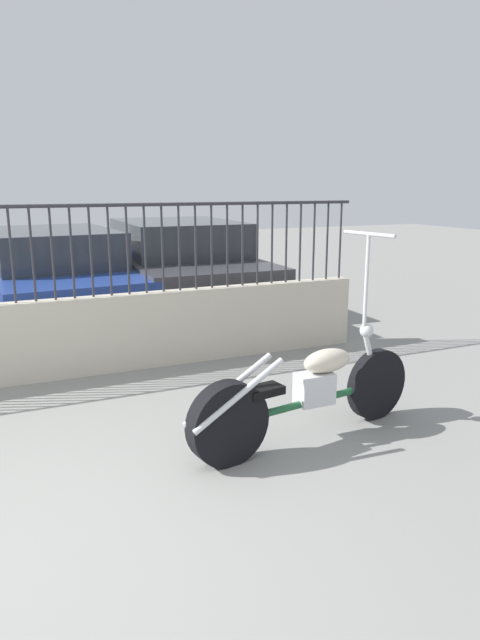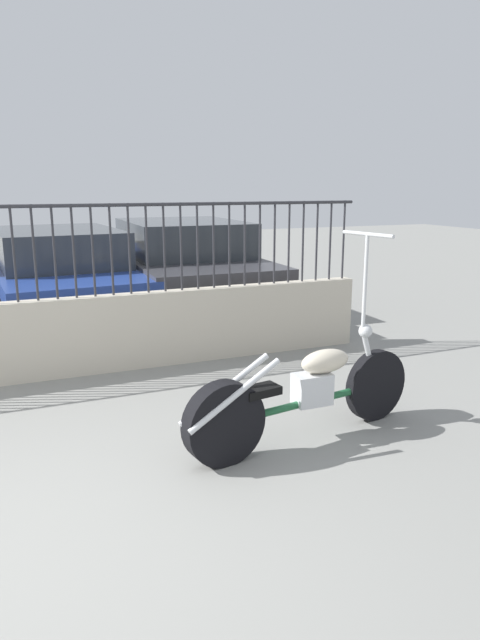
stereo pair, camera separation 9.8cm
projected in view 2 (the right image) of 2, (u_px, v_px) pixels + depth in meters
The scene contains 3 objects.
motorcycle_green at pixel (296, 396), 4.24m from camera, with size 2.06×0.61×1.56m.
car_blue at pixel (58, 275), 8.02m from camera, with size 1.99×4.64×1.32m.
car_dark_grey at pixel (180, 265), 8.74m from camera, with size 1.91×4.60×1.38m.
Camera 2 is at (0.33, -2.91, 1.90)m, focal length 32.00 mm.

